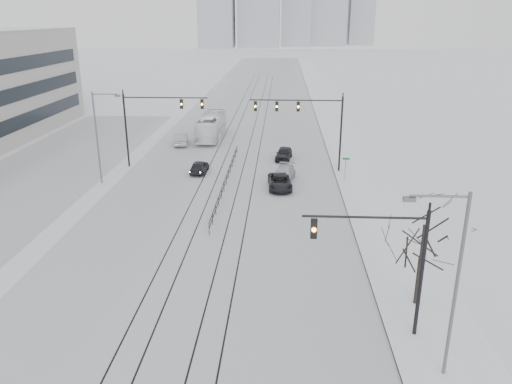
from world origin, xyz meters
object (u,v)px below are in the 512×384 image
object	(u,v)px
bare_tree	(424,234)
traffic_mast_near	(390,256)
sedan_nb_right	(283,175)
sedan_sb_outer	(181,139)
sedan_nb_front	(280,182)
sedan_sb_inner	(199,167)
box_truck	(211,126)
sedan_nb_far	(284,154)

from	to	relation	value
bare_tree	traffic_mast_near	bearing A→B (deg)	-128.76
bare_tree	sedan_nb_right	world-z (taller)	bare_tree
sedan_sb_outer	sedan_nb_front	size ratio (longest dim) A/B	0.98
sedan_sb_inner	sedan_nb_right	size ratio (longest dim) A/B	0.80
sedan_nb_front	box_truck	world-z (taller)	box_truck
sedan_sb_inner	sedan_nb_front	xyz separation A→B (m)	(8.56, -4.69, 0.00)
bare_tree	sedan_nb_front	world-z (taller)	bare_tree
sedan_nb_far	box_truck	xyz separation A→B (m)	(-9.86, 10.45, 0.89)
sedan_nb_right	box_truck	world-z (taller)	box_truck
sedan_sb_outer	sedan_nb_far	distance (m)	14.77
sedan_sb_outer	sedan_nb_right	world-z (taller)	sedan_sb_outer
bare_tree	sedan_sb_outer	size ratio (longest dim) A/B	1.30
sedan_nb_far	sedan_nb_right	bearing A→B (deg)	-82.85
sedan_nb_far	sedan_sb_outer	bearing A→B (deg)	161.63
sedan_nb_far	box_truck	size ratio (longest dim) A/B	0.36
sedan_sb_inner	sedan_nb_right	bearing A→B (deg)	167.81
sedan_sb_outer	sedan_nb_far	xyz separation A→B (m)	(13.30, -6.42, -0.06)
sedan_sb_inner	sedan_nb_front	bearing A→B (deg)	154.44
traffic_mast_near	sedan_nb_far	xyz separation A→B (m)	(-5.15, 33.63, -3.86)
sedan_nb_far	box_truck	world-z (taller)	box_truck
sedan_sb_outer	sedan_nb_far	bearing A→B (deg)	145.14
sedan_sb_inner	sedan_nb_right	xyz separation A→B (m)	(8.90, -2.44, 0.04)
sedan_sb_inner	sedan_nb_right	world-z (taller)	sedan_nb_right
sedan_nb_far	sedan_sb_inner	bearing A→B (deg)	-140.05
sedan_sb_inner	sedan_nb_right	distance (m)	9.23
bare_tree	box_truck	distance (m)	44.71
box_truck	sedan_sb_outer	bearing A→B (deg)	49.94
sedan_nb_far	traffic_mast_near	bearing A→B (deg)	-73.89
bare_tree	sedan_sb_inner	distance (m)	30.13
sedan_nb_front	sedan_nb_far	size ratio (longest dim) A/B	1.15
bare_tree	sedan_nb_front	distance (m)	22.07
sedan_nb_front	sedan_nb_far	world-z (taller)	sedan_nb_far
traffic_mast_near	sedan_nb_right	xyz separation A→B (m)	(-5.19, 25.48, -3.86)
sedan_nb_front	sedan_nb_right	size ratio (longest dim) A/B	0.99
sedan_sb_outer	sedan_nb_front	world-z (taller)	sedan_sb_outer
traffic_mast_near	bare_tree	size ratio (longest dim) A/B	1.15
box_truck	sedan_nb_right	bearing A→B (deg)	118.26
sedan_nb_front	sedan_nb_far	xyz separation A→B (m)	(0.37, 10.39, 0.04)
traffic_mast_near	sedan_sb_outer	distance (m)	44.26
sedan_nb_front	sedan_nb_right	world-z (taller)	sedan_nb_right
sedan_sb_inner	bare_tree	bearing A→B (deg)	126.66
sedan_nb_front	sedan_nb_far	distance (m)	10.40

